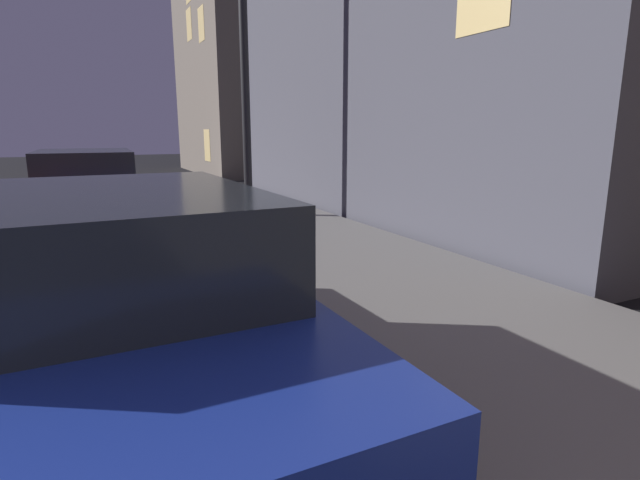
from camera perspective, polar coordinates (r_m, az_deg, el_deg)
name	(u,v)px	position (r m, az deg, el deg)	size (l,w,h in m)	color
car_blue	(115,308)	(3.27, -22.42, -7.24)	(2.14, 4.11, 1.43)	navy
car_red	(87,192)	(9.67, -25.11, 5.03)	(2.06, 4.46, 1.43)	maroon
street_lamp	(243,24)	(9.97, -8.79, 23.28)	(0.44, 0.44, 5.28)	black
building_far	(276,44)	(22.96, -5.07, 21.51)	(7.22, 7.65, 10.80)	#6B6056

